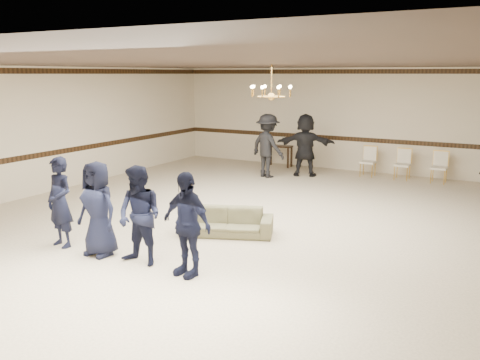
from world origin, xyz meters
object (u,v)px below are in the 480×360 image
object	(u,v)px
console_table	(279,156)
adult_mid	(305,145)
banquet_chair_left	(368,162)
chandelier	(271,81)
settee	(227,222)
banquet_chair_mid	(402,165)
adult_left	(268,146)
boy_d	(186,224)
banquet_chair_right	(439,168)
boy_b	(98,209)
boy_c	(140,216)
boy_a	(60,202)

from	to	relation	value
console_table	adult_mid	bearing A→B (deg)	-39.92
banquet_chair_left	chandelier	bearing A→B (deg)	-94.52
settee	banquet_chair_mid	size ratio (longest dim) A/B	1.97
adult_left	banquet_chair_left	bearing A→B (deg)	-128.95
chandelier	banquet_chair_left	bearing A→B (deg)	82.60
boy_d	banquet_chair_right	distance (m)	9.20
boy_b	settee	size ratio (longest dim) A/B	0.92
chandelier	banquet_chair_left	world-z (taller)	chandelier
chandelier	boy_b	bearing A→B (deg)	-112.16
adult_left	adult_mid	world-z (taller)	same
boy_b	boy_c	distance (m)	0.90
banquet_chair_right	banquet_chair_mid	bearing A→B (deg)	-178.78
chandelier	boy_d	distance (m)	4.16
adult_mid	banquet_chair_right	world-z (taller)	adult_mid
chandelier	boy_d	size ratio (longest dim) A/B	0.58
adult_left	boy_b	bearing A→B (deg)	113.21
chandelier	adult_mid	size ratio (longest dim) A/B	0.50
boy_d	banquet_chair_mid	world-z (taller)	boy_d
banquet_chair_left	banquet_chair_right	bearing A→B (deg)	2.87
boy_a	banquet_chair_right	world-z (taller)	boy_a
boy_c	banquet_chair_right	distance (m)	9.47
adult_left	banquet_chair_left	size ratio (longest dim) A/B	2.12
chandelier	banquet_chair_mid	world-z (taller)	chandelier
adult_left	console_table	world-z (taller)	adult_left
boy_b	adult_mid	bearing A→B (deg)	89.35
banquet_chair_right	console_table	bearing A→B (deg)	178.93
boy_c	boy_d	distance (m)	0.90
banquet_chair_left	settee	bearing A→B (deg)	-93.95
boy_a	banquet_chair_mid	distance (m)	9.77
boy_d	adult_left	xyz separation A→B (m)	(-2.23, 7.33, 0.13)
chandelier	banquet_chair_right	bearing A→B (deg)	63.08
boy_b	console_table	distance (m)	9.13
boy_b	adult_left	distance (m)	7.34
chandelier	adult_left	xyz separation A→B (m)	(-1.89, 3.73, -1.94)
boy_b	banquet_chair_mid	distance (m)	9.43
boy_d	adult_mid	distance (m)	8.14
boy_a	banquet_chair_right	xyz separation A→B (m)	(5.05, 8.88, -0.36)
boy_d	adult_left	size ratio (longest dim) A/B	0.86
adult_left	boy_c	bearing A→B (deg)	120.14
settee	adult_left	xyz separation A→B (m)	(-1.75, 5.34, 0.68)
boy_b	settee	distance (m)	2.45
banquet_chair_left	banquet_chair_mid	distance (m)	1.00
boy_c	adult_mid	distance (m)	8.04
boy_a	boy_c	bearing A→B (deg)	8.46
boy_b	adult_mid	world-z (taller)	adult_mid
settee	banquet_chair_mid	xyz separation A→B (m)	(1.83, 6.89, 0.19)
settee	banquet_chair_right	world-z (taller)	banquet_chair_right
boy_a	banquet_chair_right	size ratio (longest dim) A/B	1.82
chandelier	boy_a	distance (m)	4.77
chandelier	adult_left	bearing A→B (deg)	116.83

